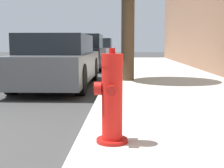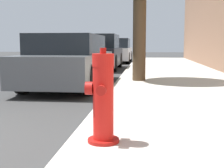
# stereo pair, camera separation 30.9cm
# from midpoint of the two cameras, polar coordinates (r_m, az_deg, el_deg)

# --- Properties ---
(fire_hydrant) EXTENTS (0.34, 0.33, 0.94)m
(fire_hydrant) POSITION_cam_midpoint_polar(r_m,az_deg,el_deg) (3.08, -2.93, -2.85)
(fire_hydrant) COLOR #A91511
(fire_hydrant) RESTS_ON sidewalk_slab
(parked_car_near) EXTENTS (1.70, 4.57, 1.33)m
(parked_car_near) POSITION_cam_midpoint_polar(r_m,az_deg,el_deg) (8.17, -10.75, 4.11)
(parked_car_near) COLOR #4C5156
(parked_car_near) RESTS_ON ground_plane
(parked_car_mid) EXTENTS (1.74, 3.98, 1.50)m
(parked_car_mid) POSITION_cam_midpoint_polar(r_m,az_deg,el_deg) (13.56, -5.89, 5.71)
(parked_car_mid) COLOR black
(parked_car_mid) RESTS_ON ground_plane
(parked_car_far) EXTENTS (1.73, 4.13, 1.42)m
(parked_car_far) POSITION_cam_midpoint_polar(r_m,az_deg,el_deg) (18.73, -2.95, 6.06)
(parked_car_far) COLOR silver
(parked_car_far) RESTS_ON ground_plane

